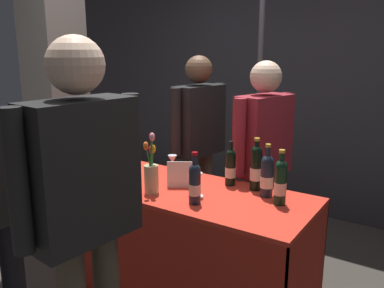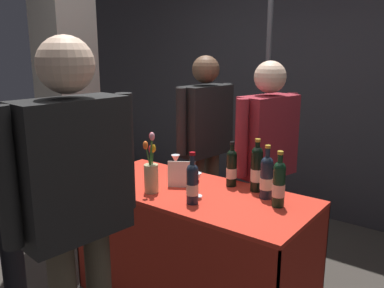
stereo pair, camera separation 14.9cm
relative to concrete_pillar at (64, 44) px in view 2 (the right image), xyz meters
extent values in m
cube|color=#2D2D33|center=(1.64, 1.68, -0.28)|extent=(7.81, 0.12, 2.86)
cube|color=gray|center=(0.00, 0.00, 0.00)|extent=(0.41, 0.41, 3.42)
cube|color=red|center=(1.64, -0.31, -0.92)|extent=(1.52, 0.68, 0.02)
cube|color=#A32519|center=(1.64, -0.64, -1.32)|extent=(1.52, 0.01, 0.77)
cube|color=#A32519|center=(1.64, 0.02, -1.32)|extent=(1.52, 0.01, 0.77)
cube|color=#A32519|center=(0.89, -0.31, -1.32)|extent=(0.01, 0.68, 0.77)
cylinder|color=black|center=(2.19, -0.22, -0.80)|extent=(0.07, 0.07, 0.23)
sphere|color=black|center=(2.19, -0.22, -0.68)|extent=(0.07, 0.07, 0.07)
cylinder|color=black|center=(2.19, -0.22, -0.64)|extent=(0.03, 0.03, 0.08)
cylinder|color=#B7932D|center=(2.19, -0.22, -0.60)|extent=(0.03, 0.03, 0.02)
cylinder|color=beige|center=(2.19, -0.22, -0.81)|extent=(0.07, 0.07, 0.07)
cylinder|color=#192333|center=(2.07, -0.15, -0.80)|extent=(0.08, 0.08, 0.22)
sphere|color=#192333|center=(2.07, -0.15, -0.69)|extent=(0.07, 0.07, 0.07)
cylinder|color=#192333|center=(2.07, -0.15, -0.65)|extent=(0.03, 0.03, 0.09)
cylinder|color=#B7932D|center=(2.07, -0.15, -0.59)|extent=(0.03, 0.03, 0.02)
cylinder|color=beige|center=(2.07, -0.15, -0.82)|extent=(0.08, 0.08, 0.07)
cylinder|color=#192333|center=(1.78, -0.48, -0.81)|extent=(0.07, 0.07, 0.20)
sphere|color=#192333|center=(1.78, -0.48, -0.71)|extent=(0.07, 0.07, 0.07)
cylinder|color=#192333|center=(1.78, -0.48, -0.66)|extent=(0.03, 0.03, 0.08)
cylinder|color=maroon|center=(1.78, -0.48, -0.61)|extent=(0.03, 0.03, 0.02)
cylinder|color=beige|center=(1.78, -0.48, -0.82)|extent=(0.07, 0.07, 0.06)
cylinder|color=black|center=(1.97, -0.07, -0.78)|extent=(0.07, 0.07, 0.25)
sphere|color=black|center=(1.97, -0.07, -0.66)|extent=(0.07, 0.07, 0.07)
cylinder|color=black|center=(1.97, -0.07, -0.63)|extent=(0.03, 0.03, 0.07)
cylinder|color=#B7932D|center=(1.97, -0.07, -0.58)|extent=(0.03, 0.03, 0.02)
cylinder|color=beige|center=(1.97, -0.07, -0.80)|extent=(0.07, 0.07, 0.08)
cylinder|color=black|center=(1.15, -0.48, -0.80)|extent=(0.07, 0.07, 0.21)
sphere|color=black|center=(1.15, -0.48, -0.70)|extent=(0.07, 0.07, 0.07)
cylinder|color=black|center=(1.15, -0.48, -0.66)|extent=(0.03, 0.03, 0.08)
cylinder|color=maroon|center=(1.15, -0.48, -0.61)|extent=(0.03, 0.03, 0.02)
cylinder|color=beige|center=(1.15, -0.48, -0.82)|extent=(0.08, 0.08, 0.07)
cylinder|color=black|center=(1.80, -0.09, -0.80)|extent=(0.07, 0.07, 0.21)
sphere|color=black|center=(1.80, -0.09, -0.70)|extent=(0.07, 0.07, 0.07)
cylinder|color=black|center=(1.80, -0.09, -0.67)|extent=(0.03, 0.03, 0.07)
cylinder|color=black|center=(1.80, -0.09, -0.62)|extent=(0.03, 0.03, 0.02)
cylinder|color=beige|center=(1.80, -0.09, -0.82)|extent=(0.07, 0.07, 0.07)
cylinder|color=silver|center=(1.73, -0.37, -0.91)|extent=(0.07, 0.07, 0.00)
cylinder|color=silver|center=(1.73, -0.37, -0.87)|extent=(0.01, 0.01, 0.07)
cone|color=silver|center=(1.73, -0.37, -0.80)|extent=(0.06, 0.06, 0.07)
cylinder|color=#590C19|center=(1.73, -0.37, -0.82)|extent=(0.03, 0.03, 0.02)
cylinder|color=silver|center=(1.34, -0.10, -0.91)|extent=(0.07, 0.07, 0.00)
cylinder|color=silver|center=(1.34, -0.10, -0.87)|extent=(0.01, 0.01, 0.08)
cone|color=silver|center=(1.34, -0.10, -0.80)|extent=(0.06, 0.06, 0.06)
cylinder|color=tan|center=(1.46, -0.49, -0.82)|extent=(0.09, 0.09, 0.18)
cylinder|color=#38722D|center=(1.47, -0.49, -0.69)|extent=(0.02, 0.02, 0.27)
ellipsoid|color=pink|center=(1.48, -0.48, -0.55)|extent=(0.03, 0.03, 0.05)
cylinder|color=#38722D|center=(1.46, -0.50, -0.71)|extent=(0.02, 0.05, 0.21)
ellipsoid|color=#E05B1E|center=(1.46, -0.52, -0.60)|extent=(0.03, 0.03, 0.05)
cylinder|color=#38722D|center=(1.45, -0.48, -0.73)|extent=(0.01, 0.03, 0.18)
ellipsoid|color=red|center=(1.45, -0.47, -0.64)|extent=(0.03, 0.03, 0.05)
cylinder|color=#38722D|center=(1.46, -0.49, -0.69)|extent=(0.02, 0.05, 0.26)
ellipsoid|color=red|center=(1.46, -0.47, -0.56)|extent=(0.03, 0.03, 0.05)
cylinder|color=#38722D|center=(1.46, -0.47, -0.73)|extent=(0.02, 0.01, 0.19)
ellipsoid|color=gold|center=(1.46, -0.46, -0.63)|extent=(0.03, 0.03, 0.05)
cube|color=silver|center=(1.55, -0.30, -0.82)|extent=(0.16, 0.11, 0.17)
cylinder|color=#4C4233|center=(1.88, 0.36, -1.31)|extent=(0.12, 0.12, 0.79)
cylinder|color=#4C4233|center=(1.84, 0.20, -1.31)|extent=(0.12, 0.12, 0.79)
cube|color=maroon|center=(1.86, 0.28, -0.63)|extent=(0.30, 0.46, 0.56)
sphere|color=beige|center=(1.86, 0.28, -0.23)|extent=(0.22, 0.22, 0.22)
cylinder|color=maroon|center=(1.92, 0.53, -0.61)|extent=(0.08, 0.08, 0.52)
cylinder|color=maroon|center=(1.80, 0.03, -0.61)|extent=(0.08, 0.08, 0.52)
cylinder|color=#4C4233|center=(1.22, 0.54, -1.31)|extent=(0.12, 0.12, 0.81)
cylinder|color=#4C4233|center=(1.20, 0.36, -1.31)|extent=(0.12, 0.12, 0.81)
cube|color=black|center=(1.21, 0.45, -0.62)|extent=(0.26, 0.49, 0.57)
sphere|color=brown|center=(1.21, 0.45, -0.20)|extent=(0.22, 0.22, 0.22)
cylinder|color=black|center=(1.24, 0.73, -0.59)|extent=(0.08, 0.08, 0.53)
cylinder|color=black|center=(1.17, 0.17, -0.59)|extent=(0.08, 0.08, 0.53)
cube|color=black|center=(1.68, -1.20, -0.54)|extent=(0.26, 0.49, 0.61)
sphere|color=beige|center=(1.68, -1.20, -0.10)|extent=(0.24, 0.24, 0.24)
cylinder|color=black|center=(1.65, -1.48, -0.52)|extent=(0.08, 0.08, 0.56)
cylinder|color=black|center=(1.72, -0.93, -0.52)|extent=(0.08, 0.08, 0.56)
cylinder|color=black|center=(1.08, -1.21, -1.31)|extent=(0.12, 0.12, 0.80)
cylinder|color=black|center=(1.11, -1.04, -0.60)|extent=(0.08, 0.08, 0.52)
cylinder|color=#47474C|center=(1.59, 0.79, -0.54)|extent=(0.04, 0.04, 2.34)
camera|label=1|loc=(2.96, -2.29, -0.04)|focal=37.35mm
camera|label=2|loc=(3.08, -2.20, -0.04)|focal=37.35mm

